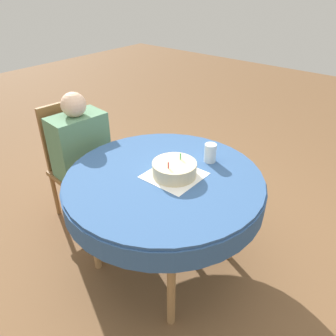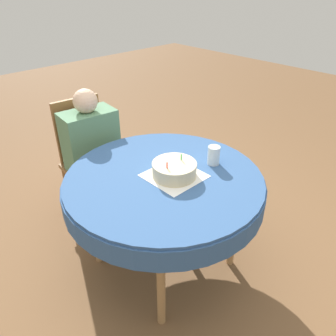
{
  "view_description": "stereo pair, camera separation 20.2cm",
  "coord_description": "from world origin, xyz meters",
  "views": [
    {
      "loc": [
        -1.31,
        -1.12,
        1.86
      ],
      "look_at": [
        0.02,
        -0.01,
        0.81
      ],
      "focal_mm": 35.0,
      "sensor_mm": 36.0,
      "label": 1
    },
    {
      "loc": [
        -1.17,
        -1.27,
        1.86
      ],
      "look_at": [
        0.02,
        -0.01,
        0.81
      ],
      "focal_mm": 35.0,
      "sensor_mm": 36.0,
      "label": 2
    }
  ],
  "objects": [
    {
      "name": "napkin",
      "position": [
        0.05,
        -0.04,
        0.76
      ],
      "size": [
        0.33,
        0.33,
        0.0
      ],
      "color": "white",
      "rests_on": "dining_table"
    },
    {
      "name": "dining_table",
      "position": [
        0.0,
        0.0,
        0.67
      ],
      "size": [
        1.27,
        1.27,
        0.76
      ],
      "color": "#335689",
      "rests_on": "ground_plane"
    },
    {
      "name": "drinking_glass",
      "position": [
        0.34,
        -0.12,
        0.82
      ],
      "size": [
        0.08,
        0.08,
        0.13
      ],
      "color": "silver",
      "rests_on": "dining_table"
    },
    {
      "name": "person",
      "position": [
        0.01,
        0.86,
        0.67
      ],
      "size": [
        0.44,
        0.37,
        1.11
      ],
      "rotation": [
        0.0,
        0.0,
        -0.1
      ],
      "color": "#DBB293",
      "rests_on": "ground_plane"
    },
    {
      "name": "birthday_cake",
      "position": [
        0.05,
        -0.04,
        0.8
      ],
      "size": [
        0.28,
        0.28,
        0.13
      ],
      "color": "beige",
      "rests_on": "dining_table"
    },
    {
      "name": "ground_plane",
      "position": [
        0.0,
        0.0,
        0.0
      ],
      "size": [
        12.0,
        12.0,
        0.0
      ],
      "primitive_type": "plane",
      "color": "brown"
    },
    {
      "name": "chair",
      "position": [
        0.02,
        0.96,
        0.51
      ],
      "size": [
        0.49,
        0.49,
        0.98
      ],
      "rotation": [
        0.0,
        0.0,
        -0.1
      ],
      "color": "brown",
      "rests_on": "ground_plane"
    }
  ]
}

